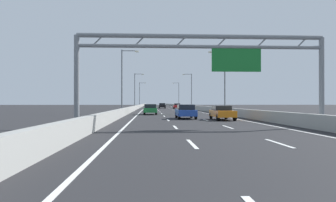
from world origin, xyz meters
TOP-DOWN VIEW (x-y plane):
  - ground_plane at (0.00, 100.00)m, footprint 260.00×260.00m
  - lane_dash_left_1 at (-1.80, 12.50)m, footprint 0.16×3.00m
  - lane_dash_left_2 at (-1.80, 21.50)m, footprint 0.16×3.00m
  - lane_dash_left_3 at (-1.80, 30.50)m, footprint 0.16×3.00m
  - lane_dash_left_4 at (-1.80, 39.50)m, footprint 0.16×3.00m
  - lane_dash_left_5 at (-1.80, 48.50)m, footprint 0.16×3.00m
  - lane_dash_left_6 at (-1.80, 57.50)m, footprint 0.16×3.00m
  - lane_dash_left_7 at (-1.80, 66.50)m, footprint 0.16×3.00m
  - lane_dash_left_8 at (-1.80, 75.50)m, footprint 0.16×3.00m
  - lane_dash_left_9 at (-1.80, 84.50)m, footprint 0.16×3.00m
  - lane_dash_left_10 at (-1.80, 93.50)m, footprint 0.16×3.00m
  - lane_dash_left_11 at (-1.80, 102.50)m, footprint 0.16×3.00m
  - lane_dash_left_12 at (-1.80, 111.50)m, footprint 0.16×3.00m
  - lane_dash_left_13 at (-1.80, 120.50)m, footprint 0.16×3.00m
  - lane_dash_left_14 at (-1.80, 129.50)m, footprint 0.16×3.00m
  - lane_dash_left_15 at (-1.80, 138.50)m, footprint 0.16×3.00m
  - lane_dash_left_16 at (-1.80, 147.50)m, footprint 0.16×3.00m
  - lane_dash_left_17 at (-1.80, 156.50)m, footprint 0.16×3.00m
  - lane_dash_right_1 at (1.80, 12.50)m, footprint 0.16×3.00m
  - lane_dash_right_2 at (1.80, 21.50)m, footprint 0.16×3.00m
  - lane_dash_right_3 at (1.80, 30.50)m, footprint 0.16×3.00m
  - lane_dash_right_4 at (1.80, 39.50)m, footprint 0.16×3.00m
  - lane_dash_right_5 at (1.80, 48.50)m, footprint 0.16×3.00m
  - lane_dash_right_6 at (1.80, 57.50)m, footprint 0.16×3.00m
  - lane_dash_right_7 at (1.80, 66.50)m, footprint 0.16×3.00m
  - lane_dash_right_8 at (1.80, 75.50)m, footprint 0.16×3.00m
  - lane_dash_right_9 at (1.80, 84.50)m, footprint 0.16×3.00m
  - lane_dash_right_10 at (1.80, 93.50)m, footprint 0.16×3.00m
  - lane_dash_right_11 at (1.80, 102.50)m, footprint 0.16×3.00m
  - lane_dash_right_12 at (1.80, 111.50)m, footprint 0.16×3.00m
  - lane_dash_right_13 at (1.80, 120.50)m, footprint 0.16×3.00m
  - lane_dash_right_14 at (1.80, 129.50)m, footprint 0.16×3.00m
  - lane_dash_right_15 at (1.80, 138.50)m, footprint 0.16×3.00m
  - lane_dash_right_16 at (1.80, 147.50)m, footprint 0.16×3.00m
  - lane_dash_right_17 at (1.80, 156.50)m, footprint 0.16×3.00m
  - edge_line_left at (-5.25, 88.00)m, footprint 0.16×176.00m
  - edge_line_right at (5.25, 88.00)m, footprint 0.16×176.00m
  - barrier_left at (-6.90, 110.00)m, footprint 0.45×220.00m
  - barrier_right at (6.90, 110.00)m, footprint 0.45×220.00m
  - sign_gantry at (0.30, 21.47)m, footprint 17.18×0.36m
  - streetlamp_left_mid at (-7.47, 48.22)m, footprint 2.58×0.28m
  - streetlamp_right_mid at (7.47, 48.22)m, footprint 2.58×0.28m
  - streetlamp_left_far at (-7.47, 88.30)m, footprint 2.58×0.28m
  - streetlamp_right_far at (7.47, 88.30)m, footprint 2.58×0.28m
  - streetlamp_left_distant at (-7.47, 128.39)m, footprint 2.58×0.28m
  - streetlamp_right_distant at (7.47, 128.39)m, footprint 2.58×0.28m
  - black_car at (-0.14, 93.29)m, footprint 1.88×4.44m
  - orange_car at (3.45, 30.75)m, footprint 1.77×4.56m
  - red_car at (3.64, 87.78)m, footprint 1.82×4.48m
  - blue_car at (0.17, 33.23)m, footprint 1.86×4.69m
  - green_car at (-3.50, 45.19)m, footprint 1.83×4.43m

SIDE VIEW (x-z plane):
  - ground_plane at x=0.00m, z-range 0.00..0.00m
  - lane_dash_left_1 at x=-1.80m, z-range 0.00..0.01m
  - lane_dash_left_2 at x=-1.80m, z-range 0.00..0.01m
  - lane_dash_left_3 at x=-1.80m, z-range 0.00..0.01m
  - lane_dash_left_4 at x=-1.80m, z-range 0.00..0.01m
  - lane_dash_left_5 at x=-1.80m, z-range 0.00..0.01m
  - lane_dash_left_6 at x=-1.80m, z-range 0.00..0.01m
  - lane_dash_left_7 at x=-1.80m, z-range 0.00..0.01m
  - lane_dash_left_8 at x=-1.80m, z-range 0.00..0.01m
  - lane_dash_left_9 at x=-1.80m, z-range 0.00..0.01m
  - lane_dash_left_10 at x=-1.80m, z-range 0.00..0.01m
  - lane_dash_left_11 at x=-1.80m, z-range 0.00..0.01m
  - lane_dash_left_12 at x=-1.80m, z-range 0.00..0.01m
  - lane_dash_left_13 at x=-1.80m, z-range 0.00..0.01m
  - lane_dash_left_14 at x=-1.80m, z-range 0.00..0.01m
  - lane_dash_left_15 at x=-1.80m, z-range 0.00..0.01m
  - lane_dash_left_16 at x=-1.80m, z-range 0.00..0.01m
  - lane_dash_left_17 at x=-1.80m, z-range 0.00..0.01m
  - lane_dash_right_1 at x=1.80m, z-range 0.00..0.01m
  - lane_dash_right_2 at x=1.80m, z-range 0.00..0.01m
  - lane_dash_right_3 at x=1.80m, z-range 0.00..0.01m
  - lane_dash_right_4 at x=1.80m, z-range 0.00..0.01m
  - lane_dash_right_5 at x=1.80m, z-range 0.00..0.01m
  - lane_dash_right_6 at x=1.80m, z-range 0.00..0.01m
  - lane_dash_right_7 at x=1.80m, z-range 0.00..0.01m
  - lane_dash_right_8 at x=1.80m, z-range 0.00..0.01m
  - lane_dash_right_9 at x=1.80m, z-range 0.00..0.01m
  - lane_dash_right_10 at x=1.80m, z-range 0.00..0.01m
  - lane_dash_right_11 at x=1.80m, z-range 0.00..0.01m
  - lane_dash_right_12 at x=1.80m, z-range 0.00..0.01m
  - lane_dash_right_13 at x=1.80m, z-range 0.00..0.01m
  - lane_dash_right_14 at x=1.80m, z-range 0.00..0.01m
  - lane_dash_right_15 at x=1.80m, z-range 0.00..0.01m
  - lane_dash_right_16 at x=1.80m, z-range 0.00..0.01m
  - lane_dash_right_17 at x=1.80m, z-range 0.00..0.01m
  - edge_line_left at x=-5.25m, z-range 0.00..0.01m
  - edge_line_right at x=5.25m, z-range 0.00..0.01m
  - barrier_left at x=-6.90m, z-range 0.00..0.95m
  - barrier_right at x=6.90m, z-range 0.00..0.95m
  - orange_car at x=3.45m, z-range 0.03..1.41m
  - red_car at x=3.64m, z-range 0.03..1.44m
  - blue_car at x=0.17m, z-range 0.01..1.48m
  - green_car at x=-3.50m, z-range 0.02..1.47m
  - black_car at x=-0.14m, z-range 0.02..1.50m
  - sign_gantry at x=0.30m, z-range 1.69..8.05m
  - streetlamp_left_mid at x=-7.47m, z-range 0.65..10.15m
  - streetlamp_right_mid at x=7.47m, z-range 0.65..10.15m
  - streetlamp_left_far at x=-7.47m, z-range 0.65..10.15m
  - streetlamp_right_far at x=7.47m, z-range 0.65..10.15m
  - streetlamp_left_distant at x=-7.47m, z-range 0.65..10.15m
  - streetlamp_right_distant at x=7.47m, z-range 0.65..10.15m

